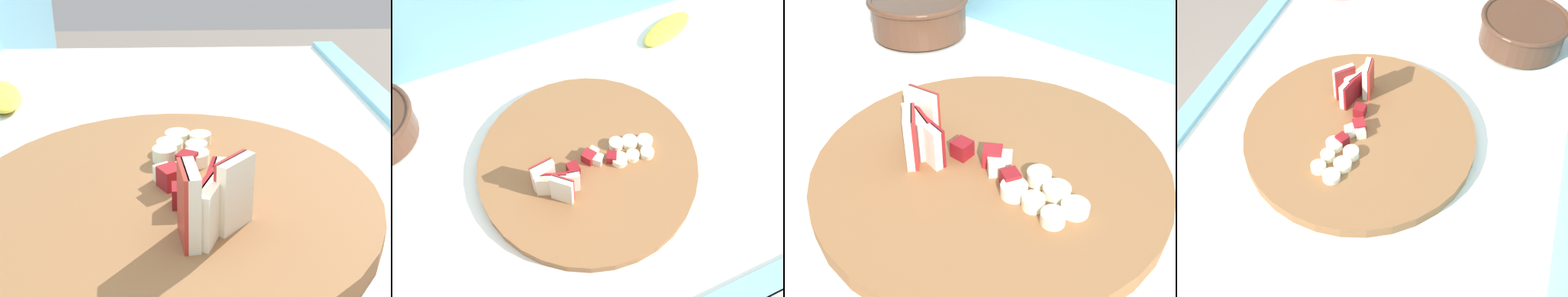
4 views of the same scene
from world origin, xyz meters
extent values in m
cube|color=#6BADC6|center=(0.00, 0.35, 0.74)|extent=(2.40, 0.04, 1.48)
cylinder|color=brown|center=(0.11, -0.01, 0.92)|extent=(0.39, 0.39, 0.02)
cube|color=#A32323|center=(0.04, -0.06, 0.96)|extent=(0.03, 0.03, 0.06)
cube|color=#EFE5CC|center=(0.04, -0.06, 0.96)|extent=(0.03, 0.03, 0.06)
cube|color=maroon|center=(0.03, -0.03, 0.95)|extent=(0.05, 0.02, 0.05)
cube|color=#EFE5CC|center=(0.03, -0.04, 0.95)|extent=(0.05, 0.03, 0.05)
cube|color=maroon|center=(0.05, -0.04, 0.95)|extent=(0.05, 0.02, 0.05)
cube|color=white|center=(0.05, -0.05, 0.95)|extent=(0.05, 0.02, 0.05)
cube|color=#B22D23|center=(0.02, -0.02, 0.96)|extent=(0.04, 0.01, 0.07)
cube|color=beige|center=(0.02, -0.02, 0.96)|extent=(0.04, 0.02, 0.07)
cube|color=maroon|center=(0.15, -0.02, 0.94)|extent=(0.02, 0.02, 0.02)
cube|color=maroon|center=(0.11, -0.01, 0.94)|extent=(0.03, 0.03, 0.02)
cube|color=white|center=(0.12, 0.00, 0.94)|extent=(0.02, 0.02, 0.02)
cube|color=maroon|center=(0.08, -0.02, 0.94)|extent=(0.02, 0.02, 0.02)
cube|color=white|center=(0.12, -0.02, 0.94)|extent=(0.02, 0.02, 0.02)
cylinder|color=white|center=(0.16, -0.03, 0.94)|extent=(0.03, 0.03, 0.01)
cylinder|color=#F4EAC6|center=(0.18, -0.03, 0.94)|extent=(0.02, 0.02, 0.01)
cylinder|color=beige|center=(0.21, -0.04, 0.94)|extent=(0.02, 0.02, 0.01)
cylinder|color=#F4EAC6|center=(0.17, 0.00, 0.94)|extent=(0.03, 0.03, 0.01)
cylinder|color=beige|center=(0.19, -0.01, 0.94)|extent=(0.03, 0.03, 0.01)
cylinder|color=white|center=(0.22, -0.01, 0.94)|extent=(0.03, 0.03, 0.01)
cylinder|color=#4C2D1E|center=(-0.23, 0.22, 0.91)|extent=(0.09, 0.09, 0.01)
cylinder|color=#4C2D1E|center=(-0.23, 0.22, 0.94)|extent=(0.17, 0.17, 0.06)
camera|label=1|loc=(-0.34, -0.01, 1.18)|focal=49.03mm
camera|label=2|loc=(-0.06, -0.39, 1.61)|focal=41.17mm
camera|label=3|loc=(0.35, -0.32, 1.26)|focal=42.86mm
camera|label=4|loc=(0.63, 0.19, 1.56)|focal=45.53mm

